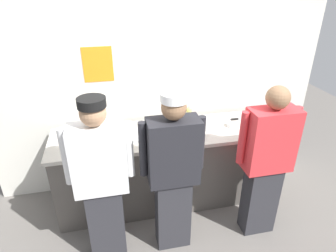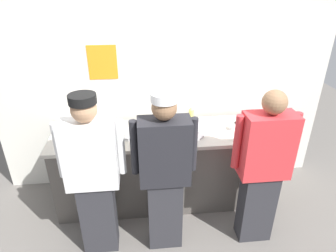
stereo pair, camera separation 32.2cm
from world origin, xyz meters
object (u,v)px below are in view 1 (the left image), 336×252
mixing_bowl_steel (188,128)px  squeeze_bottle_primary (99,136)px  ramekin_green_sauce (119,142)px  deli_cup (252,116)px  chef_center (173,172)px  chefs_knife (240,119)px  chef_near_left (101,180)px  squeeze_bottle_secondary (189,114)px  ramekin_orange_sauce (231,125)px  ramekin_red_sauce (73,143)px  chef_far_right (266,161)px  plate_stack_front (257,124)px  ramekin_yellow_sauce (108,131)px  sheet_tray (148,134)px

mixing_bowl_steel → squeeze_bottle_primary: size_ratio=2.17×
ramekin_green_sauce → deli_cup: deli_cup is taller
chef_center → deli_cup: bearing=33.8°
mixing_bowl_steel → chefs_knife: 0.73m
chef_near_left → mixing_bowl_steel: size_ratio=4.31×
squeeze_bottle_secondary → ramekin_orange_sauce: 0.50m
ramekin_red_sauce → chefs_knife: size_ratio=0.34×
chef_far_right → ramekin_orange_sauce: size_ratio=17.00×
plate_stack_front → squeeze_bottle_secondary: 0.79m
mixing_bowl_steel → ramekin_orange_sauce: mixing_bowl_steel is taller
ramekin_green_sauce → deli_cup: bearing=9.0°
chef_center → deli_cup: (1.17, 0.78, 0.09)m
chef_far_right → mixing_bowl_steel: bearing=134.2°
ramekin_red_sauce → chef_far_right: bearing=-18.5°
mixing_bowl_steel → ramekin_yellow_sauce: size_ratio=3.64×
sheet_tray → chef_center: bearing=-78.3°
ramekin_green_sauce → deli_cup: (1.61, 0.25, 0.02)m
ramekin_yellow_sauce → sheet_tray: bearing=-18.6°
plate_stack_front → ramekin_yellow_sauce: bearing=173.2°
chef_near_left → sheet_tray: 0.81m
squeeze_bottle_primary → deli_cup: size_ratio=1.95×
mixing_bowl_steel → chef_center: bearing=-116.7°
chef_near_left → ramekin_green_sauce: (0.20, 0.51, 0.07)m
ramekin_yellow_sauce → chefs_knife: 1.57m
sheet_tray → ramekin_yellow_sauce: ramekin_yellow_sauce is taller
chef_far_right → ramekin_yellow_sauce: chef_far_right is taller
squeeze_bottle_secondary → ramekin_red_sauce: bearing=-168.3°
ramekin_red_sauce → deli_cup: (2.07, 0.18, 0.02)m
chef_near_left → chefs_knife: chef_near_left is taller
ramekin_yellow_sauce → deli_cup: 1.72m
chef_far_right → deli_cup: size_ratio=18.11×
chef_center → ramekin_green_sauce: chef_center is taller
chef_far_right → sheet_tray: chef_far_right is taller
ramekin_orange_sauce → deli_cup: 0.36m
mixing_bowl_steel → ramekin_green_sauce: size_ratio=3.62×
chef_far_right → sheet_tray: size_ratio=3.64×
ramekin_red_sauce → deli_cup: 2.08m
squeeze_bottle_secondary → ramekin_orange_sauce: size_ratio=2.12×
ramekin_orange_sauce → ramekin_yellow_sauce: ramekin_yellow_sauce is taller
mixing_bowl_steel → ramekin_red_sauce: bearing=-179.2°
chef_center → mixing_bowl_steel: (0.31, 0.62, 0.10)m
chef_center → squeeze_bottle_secondary: bearing=65.7°
ramekin_orange_sauce → ramekin_red_sauce: bearing=-178.5°
mixing_bowl_steel → squeeze_bottle_primary: 0.95m
ramekin_green_sauce → squeeze_bottle_secondary: bearing=22.4°
mixing_bowl_steel → ramekin_yellow_sauce: 0.88m
ramekin_red_sauce → ramekin_yellow_sauce: bearing=27.5°
chef_center → squeeze_bottle_secondary: (0.39, 0.87, 0.15)m
chef_center → sheet_tray: bearing=101.7°
chef_near_left → ramekin_red_sauce: (-0.27, 0.59, 0.06)m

